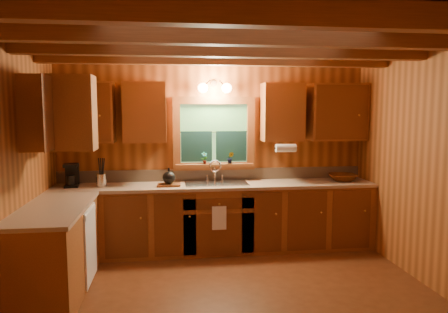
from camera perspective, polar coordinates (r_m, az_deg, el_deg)
name	(u,v)px	position (r m, az deg, el deg)	size (l,w,h in m)	color
room	(235,171)	(4.03, 1.47, -1.95)	(4.20, 4.20, 4.20)	#582D15
ceiling_beams	(235,42)	(4.03, 1.52, 15.03)	(4.20, 2.54, 0.18)	brown
base_cabinets	(180,226)	(5.42, -5.92, -9.22)	(4.20, 2.22, 0.86)	brown
countertop	(180,190)	(5.32, -5.83, -4.53)	(4.20, 2.24, 0.04)	tan
backsplash	(214,174)	(5.92, -1.36, -2.41)	(4.20, 0.02, 0.16)	tan
dishwasher_panel	(91,244)	(4.91, -17.40, -11.13)	(0.02, 0.60, 0.80)	white
upper_cabinets	(173,113)	(5.36, -6.90, 5.86)	(4.19, 1.77, 0.78)	brown
window	(214,135)	(5.85, -1.35, 2.88)	(1.12, 0.08, 1.00)	brown
window_sill	(214,165)	(5.84, -1.29, -1.15)	(1.06, 0.14, 0.04)	brown
wall_sconce	(215,88)	(5.72, -1.24, 9.17)	(0.45, 0.21, 0.17)	black
paper_towel_roll	(286,148)	(5.70, 8.25, 1.13)	(0.11, 0.11, 0.27)	white
dish_towel	(219,218)	(5.41, -0.64, -8.22)	(0.18, 0.01, 0.30)	white
sink	(216,187)	(5.67, -1.05, -4.08)	(0.82, 0.48, 0.43)	silver
coffee_maker	(72,175)	(5.76, -19.69, -2.37)	(0.17, 0.21, 0.30)	black
utensil_crock	(101,179)	(5.66, -16.07, -2.97)	(0.13, 0.13, 0.37)	silver
cutting_board	(169,185)	(5.54, -7.36, -3.78)	(0.29, 0.21, 0.03)	#5E2E14
teakettle	(169,178)	(5.52, -7.37, -2.81)	(0.16, 0.16, 0.21)	black
wicker_basket	(343,177)	(6.10, 15.55, -2.71)	(0.38, 0.38, 0.09)	#48230C
potted_plant_left	(204,158)	(5.79, -2.63, -0.19)	(0.09, 0.06, 0.17)	#5E2E14
potted_plant_right	(230,158)	(5.83, 0.86, -0.17)	(0.09, 0.07, 0.16)	#5E2E14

